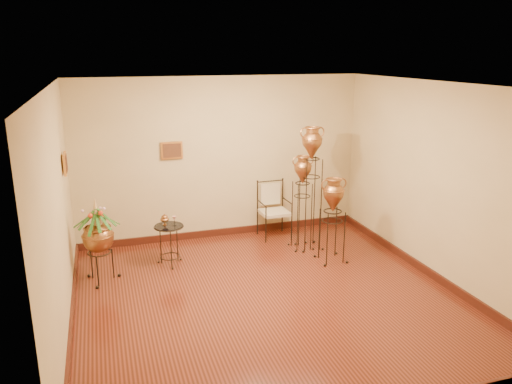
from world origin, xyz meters
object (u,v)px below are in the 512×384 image
object	(u,v)px
armchair	(274,210)
planter_urn	(98,234)
amphora_tall	(311,187)
amphora_mid	(302,202)
side_table	(170,244)

from	to	relation	value
armchair	planter_urn	bearing A→B (deg)	-164.02
amphora_tall	planter_urn	world-z (taller)	amphora_tall
amphora_tall	armchair	size ratio (longest dim) A/B	2.09
amphora_tall	planter_urn	bearing A→B (deg)	-175.56
amphora_mid	armchair	xyz separation A→B (m)	(-0.26, 0.62, -0.31)
side_table	armchair	bearing A→B (deg)	18.40
amphora_tall	armchair	world-z (taller)	amphora_tall
amphora_mid	side_table	size ratio (longest dim) A/B	1.99
amphora_mid	side_table	world-z (taller)	amphora_mid
amphora_mid	planter_urn	distance (m)	3.24
planter_urn	side_table	size ratio (longest dim) A/B	1.59
amphora_tall	amphora_mid	distance (m)	0.28
armchair	amphora_tall	bearing A→B (deg)	-61.21
amphora_tall	side_table	xyz separation A→B (m)	(-2.32, 0.02, -0.72)
planter_urn	armchair	distance (m)	3.11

